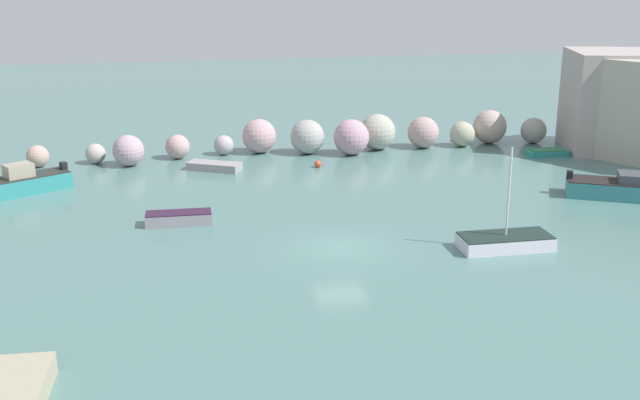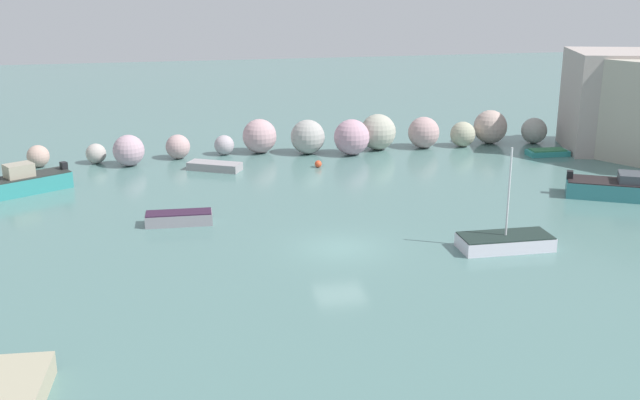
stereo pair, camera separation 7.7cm
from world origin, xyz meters
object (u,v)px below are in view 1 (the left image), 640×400
Objects in this scene: moored_boat_1 at (179,218)px; moored_boat_6 at (25,182)px; moored_boat_2 at (547,152)px; moored_boat_3 at (614,188)px; channel_buoy at (318,164)px; moored_boat_5 at (214,166)px; moored_boat_4 at (505,241)px.

moored_boat_1 is 12.07m from moored_boat_6.
moored_boat_2 is 0.53× the size of moored_boat_3.
moored_boat_2 is (17.14, 0.09, -0.02)m from channel_buoy.
moored_boat_1 is 11.47m from moored_boat_5.
moored_boat_2 is at bearing 153.53° from moored_boat_6.
moored_boat_5 is at bearing 78.69° from moored_boat_1.
channel_buoy is at bearing 156.92° from moored_boat_6.
moored_boat_2 is 35.99m from moored_boat_6.
moored_boat_1 is 28.86m from moored_boat_2.
channel_buoy is 0.14× the size of moored_boat_1.
channel_buoy is 14.28m from moored_boat_1.
moored_boat_6 is (-34.70, 8.15, 0.05)m from moored_boat_3.
moored_boat_1 is 17.07m from moored_boat_4.
channel_buoy is 0.09× the size of moored_boat_6.
moored_boat_5 is (-7.03, 0.69, 0.02)m from channel_buoy.
moored_boat_2 is 0.59× the size of moored_boat_4.
moored_boat_4 is at bearing -21.94° from moored_boat_1.
moored_boat_5 reaches higher than channel_buoy.
moored_boat_1 reaches higher than moored_boat_5.
channel_buoy is at bearing 109.26° from moored_boat_4.
moored_boat_3 reaches higher than moored_boat_1.
moored_boat_2 is 10.78m from moored_boat_3.
channel_buoy reaches higher than moored_boat_2.
moored_boat_3 is (25.67, -0.16, 0.26)m from moored_boat_1.
channel_buoy is 19.15m from moored_boat_3.
moored_boat_5 is at bearing 174.36° from channel_buoy.
moored_boat_6 is at bearing 43.04° from moored_boat_5.
moored_boat_3 is 1.12× the size of moored_boat_4.
moored_boat_4 reaches higher than moored_boat_5.
moored_boat_5 is at bearing 164.50° from moored_boat_6.
moored_boat_2 is 20.87m from moored_boat_4.
moored_boat_4 is at bearing 59.08° from moored_boat_2.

